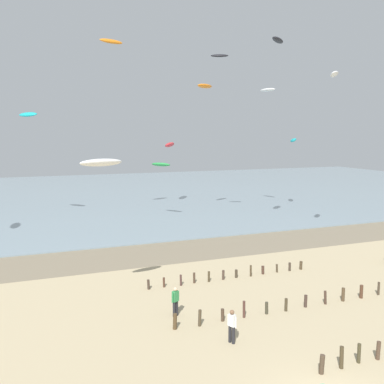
% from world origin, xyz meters
% --- Properties ---
extents(wet_sand_strip, '(120.00, 6.74, 0.01)m').
position_xyz_m(wet_sand_strip, '(0.00, 22.51, 0.00)').
color(wet_sand_strip, '#84755B').
rests_on(wet_sand_strip, ground).
extents(sea, '(160.00, 70.00, 0.10)m').
position_xyz_m(sea, '(0.00, 60.88, 0.05)').
color(sea, '#7F939E').
rests_on(sea, ground).
extents(groyne_mid, '(20.77, 0.35, 1.00)m').
position_xyz_m(groyne_mid, '(6.44, 8.37, 0.41)').
color(groyne_mid, '#4C3A23').
rests_on(groyne_mid, ground).
extents(groyne_far, '(12.21, 0.30, 0.83)m').
position_xyz_m(groyne_far, '(3.05, 14.51, 0.34)').
color(groyne_far, '#41342A').
rests_on(groyne_far, ground).
extents(person_by_waterline, '(0.52, 0.36, 1.71)m').
position_xyz_m(person_by_waterline, '(-3.03, 9.96, 0.92)').
color(person_by_waterline, '#232328').
rests_on(person_by_waterline, ground).
extents(person_left_flank, '(0.35, 0.52, 1.71)m').
position_xyz_m(person_left_flank, '(-1.40, 6.03, 0.92)').
color(person_left_flank, '#232328').
rests_on(person_left_flank, ground).
extents(kite_aloft_0, '(2.58, 2.72, 0.76)m').
position_xyz_m(kite_aloft_0, '(-10.49, 40.97, 12.50)').
color(kite_aloft_0, '#19B2B7').
extents(kite_aloft_1, '(3.01, 1.89, 0.76)m').
position_xyz_m(kite_aloft_1, '(-1.42, 37.01, 20.48)').
color(kite_aloft_1, orange).
extents(kite_aloft_2, '(2.32, 2.57, 0.63)m').
position_xyz_m(kite_aloft_2, '(3.89, 36.02, 6.70)').
color(kite_aloft_2, green).
extents(kite_aloft_3, '(2.89, 3.72, 0.95)m').
position_xyz_m(kite_aloft_3, '(7.98, 45.35, 8.76)').
color(kite_aloft_3, red).
extents(kite_aloft_4, '(1.49, 2.58, 0.46)m').
position_xyz_m(kite_aloft_4, '(18.30, 36.37, 15.86)').
color(kite_aloft_4, white).
extents(kite_aloft_5, '(2.65, 1.46, 0.63)m').
position_xyz_m(kite_aloft_5, '(-6.60, 12.35, 8.68)').
color(kite_aloft_5, white).
extents(kite_aloft_7, '(2.11, 2.70, 0.74)m').
position_xyz_m(kite_aloft_7, '(22.37, 36.33, 9.45)').
color(kite_aloft_7, '#19B2B7').
extents(kite_aloft_8, '(2.80, 2.23, 0.64)m').
position_xyz_m(kite_aloft_8, '(9.59, 36.34, 16.00)').
color(kite_aloft_8, orange).
extents(kite_aloft_9, '(2.03, 1.37, 0.42)m').
position_xyz_m(kite_aloft_9, '(9.23, 31.31, 18.67)').
color(kite_aloft_9, black).
extents(kite_aloft_10, '(2.15, 2.28, 0.65)m').
position_xyz_m(kite_aloft_10, '(15.35, 19.98, 15.57)').
color(kite_aloft_10, white).
extents(kite_aloft_11, '(2.52, 2.49, 0.57)m').
position_xyz_m(kite_aloft_11, '(12.21, 24.47, 19.15)').
color(kite_aloft_11, black).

